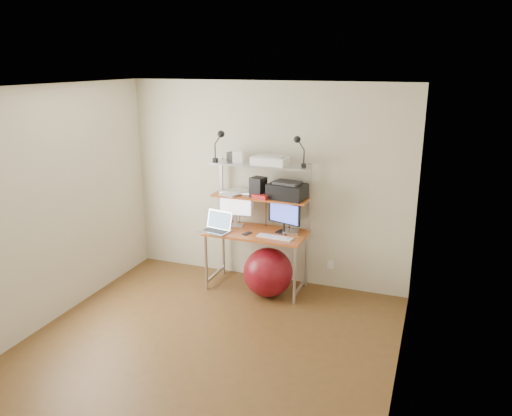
{
  "coord_description": "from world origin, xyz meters",
  "views": [
    {
      "loc": [
        1.97,
        -3.9,
        2.71
      ],
      "look_at": [
        0.1,
        1.15,
        1.13
      ],
      "focal_mm": 35.0,
      "sensor_mm": 36.0,
      "label": 1
    }
  ],
  "objects": [
    {
      "name": "mac_mini",
      "position": [
        0.4,
        1.53,
        0.76
      ],
      "size": [
        0.22,
        0.22,
        0.04
      ],
      "primitive_type": "cube",
      "rotation": [
        0.0,
        0.0,
        0.21
      ],
      "color": "silver",
      "rests_on": "desktop"
    },
    {
      "name": "clip_lamp_left",
      "position": [
        -0.47,
        1.46,
        1.83
      ],
      "size": [
        0.15,
        0.09,
        0.38
      ],
      "color": "black",
      "rests_on": "top_shelf"
    },
    {
      "name": "box_grey",
      "position": [
        -0.38,
        1.62,
        1.6
      ],
      "size": [
        0.13,
        0.13,
        0.1
      ],
      "primitive_type": "cube",
      "rotation": [
        0.0,
        0.0,
        -0.35
      ],
      "color": "#313133",
      "rests_on": "top_shelf"
    },
    {
      "name": "laptop",
      "position": [
        -0.45,
        1.3,
        0.79
      ],
      "size": [
        0.39,
        0.34,
        0.3
      ],
      "rotation": [
        0.0,
        0.0,
        -0.19
      ],
      "color": "silver",
      "rests_on": "desktop"
    },
    {
      "name": "wall_outlet",
      "position": [
        0.85,
        1.79,
        0.3
      ],
      "size": [
        0.08,
        0.01,
        0.12
      ],
      "primitive_type": "cube",
      "color": "white",
      "rests_on": "room"
    },
    {
      "name": "mouse",
      "position": [
        0.38,
        1.29,
        0.75
      ],
      "size": [
        0.1,
        0.07,
        0.03
      ],
      "primitive_type": "cube",
      "rotation": [
        0.0,
        0.0,
        0.13
      ],
      "color": "white",
      "rests_on": "desktop"
    },
    {
      "name": "red_box",
      "position": [
        0.04,
        1.47,
        1.18
      ],
      "size": [
        0.2,
        0.15,
        0.05
      ],
      "primitive_type": "cube",
      "rotation": [
        0.0,
        0.0,
        -0.19
      ],
      "color": "red",
      "rests_on": "mid_shelf"
    },
    {
      "name": "monitor_black",
      "position": [
        0.32,
        1.52,
        0.96
      ],
      "size": [
        0.43,
        0.18,
        0.44
      ],
      "rotation": [
        0.0,
        0.0,
        -0.31
      ],
      "color": "black",
      "rests_on": "desktop"
    },
    {
      "name": "room",
      "position": [
        0.0,
        0.0,
        1.25
      ],
      "size": [
        3.6,
        3.6,
        3.6
      ],
      "color": "brown",
      "rests_on": "ground"
    },
    {
      "name": "scanner",
      "position": [
        0.13,
        1.56,
        1.6
      ],
      "size": [
        0.42,
        0.28,
        0.11
      ],
      "rotation": [
        0.0,
        0.0,
        -0.05
      ],
      "color": "white",
      "rests_on": "top_shelf"
    },
    {
      "name": "box_white",
      "position": [
        -0.27,
        1.54,
        1.62
      ],
      "size": [
        0.13,
        0.12,
        0.14
      ],
      "primitive_type": "cube",
      "rotation": [
        0.0,
        0.0,
        0.19
      ],
      "color": "white",
      "rests_on": "top_shelf"
    },
    {
      "name": "monitor_silver",
      "position": [
        -0.32,
        1.57,
        1.0
      ],
      "size": [
        0.43,
        0.18,
        0.48
      ],
      "rotation": [
        0.0,
        0.0,
        0.15
      ],
      "color": "#B8B8BD",
      "rests_on": "desktop"
    },
    {
      "name": "exercise_ball",
      "position": [
        0.2,
        1.3,
        0.3
      ],
      "size": [
        0.59,
        0.59,
        0.59
      ],
      "primitive_type": "sphere",
      "color": "maroon",
      "rests_on": "floor"
    },
    {
      "name": "keyboard",
      "position": [
        0.28,
        1.31,
        0.75
      ],
      "size": [
        0.43,
        0.16,
        0.01
      ],
      "primitive_type": "cube",
      "rotation": [
        0.0,
        0.0,
        -0.08
      ],
      "color": "white",
      "rests_on": "desktop"
    },
    {
      "name": "phone",
      "position": [
        -0.08,
        1.32,
        0.74
      ],
      "size": [
        0.1,
        0.14,
        0.01
      ],
      "primitive_type": "cube",
      "rotation": [
        0.0,
        0.0,
        -0.34
      ],
      "color": "black",
      "rests_on": "desktop"
    },
    {
      "name": "clip_lamp_right",
      "position": [
        0.48,
        1.52,
        1.81
      ],
      "size": [
        0.14,
        0.08,
        0.36
      ],
      "color": "black",
      "rests_on": "top_shelf"
    },
    {
      "name": "computer_desk",
      "position": [
        0.0,
        1.5,
        0.96
      ],
      "size": [
        1.2,
        0.6,
        1.57
      ],
      "color": "#C75B26",
      "rests_on": "ground"
    },
    {
      "name": "paper_stack",
      "position": [
        -0.36,
        1.58,
        1.17
      ],
      "size": [
        0.4,
        0.42,
        0.03
      ],
      "color": "white",
      "rests_on": "mid_shelf"
    },
    {
      "name": "nas_cube",
      "position": [
        -0.02,
        1.54,
        1.27
      ],
      "size": [
        0.19,
        0.19,
        0.24
      ],
      "primitive_type": "cube",
      "rotation": [
        0.0,
        0.0,
        -0.24
      ],
      "color": "black",
      "rests_on": "mid_shelf"
    },
    {
      "name": "printer",
      "position": [
        0.34,
        1.57,
        1.25
      ],
      "size": [
        0.47,
        0.36,
        0.21
      ],
      "rotation": [
        0.0,
        0.0,
        -0.14
      ],
      "color": "black",
      "rests_on": "mid_shelf"
    }
  ]
}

